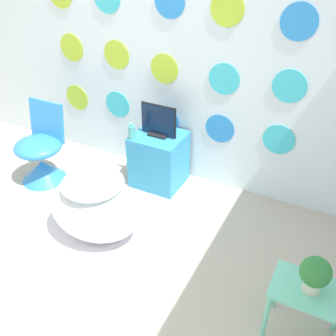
# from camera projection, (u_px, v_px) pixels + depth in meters

# --- Properties ---
(ground_plane) EXTENTS (12.00, 12.00, 0.00)m
(ground_plane) POSITION_uv_depth(u_px,v_px,m) (37.00, 307.00, 2.75)
(ground_plane) COLOR #BCB29E
(wall_back_dotted) EXTENTS (5.00, 0.05, 2.60)m
(wall_back_dotted) POSITION_uv_depth(u_px,v_px,m) (167.00, 47.00, 3.52)
(wall_back_dotted) COLOR white
(wall_back_dotted) RESTS_ON ground_plane
(rug) EXTENTS (1.01, 0.89, 0.01)m
(rug) POSITION_uv_depth(u_px,v_px,m) (90.00, 236.00, 3.34)
(rug) COLOR silver
(rug) RESTS_ON ground_plane
(bathtub) EXTENTS (0.81, 0.62, 0.53)m
(bathtub) POSITION_uv_depth(u_px,v_px,m) (96.00, 207.00, 3.26)
(bathtub) COLOR white
(bathtub) RESTS_ON ground_plane
(chair) EXTENTS (0.47, 0.47, 0.79)m
(chair) POSITION_uv_depth(u_px,v_px,m) (41.00, 157.00, 3.93)
(chair) COLOR #338CE0
(chair) RESTS_ON ground_plane
(tv_cabinet) EXTENTS (0.47, 0.44, 0.54)m
(tv_cabinet) POSITION_uv_depth(u_px,v_px,m) (159.00, 159.00, 3.87)
(tv_cabinet) COLOR #389ED6
(tv_cabinet) RESTS_ON ground_plane
(tv) EXTENTS (0.36, 0.12, 0.31)m
(tv) POSITION_uv_depth(u_px,v_px,m) (158.00, 122.00, 3.65)
(tv) COLOR black
(tv) RESTS_ON tv_cabinet
(vase) EXTENTS (0.07, 0.07, 0.16)m
(vase) POSITION_uv_depth(u_px,v_px,m) (132.00, 132.00, 3.63)
(vase) COLOR #51B2AD
(vase) RESTS_ON tv_cabinet
(side_table) EXTENTS (0.46, 0.32, 0.42)m
(side_table) POSITION_uv_depth(u_px,v_px,m) (308.00, 298.00, 2.40)
(side_table) COLOR #72D8B7
(side_table) RESTS_ON ground_plane
(potted_plant_left) EXTENTS (0.18, 0.18, 0.25)m
(potted_plant_left) POSITION_uv_depth(u_px,v_px,m) (315.00, 274.00, 2.28)
(potted_plant_left) COLOR beige
(potted_plant_left) RESTS_ON side_table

